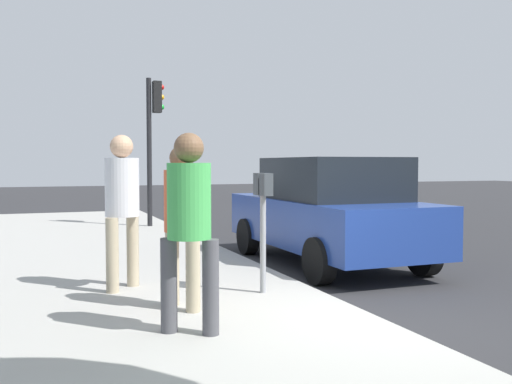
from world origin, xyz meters
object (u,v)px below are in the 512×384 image
at_px(parking_meter, 263,207).
at_px(pedestrian_bystander, 189,215).
at_px(parking_officer, 122,197).
at_px(pedestrian_at_meter, 182,214).
at_px(parked_sedan_near, 328,211).
at_px(traffic_signal, 153,127).

xyz_separation_m(parking_meter, pedestrian_bystander, (-1.26, 1.21, 0.05)).
height_order(parking_meter, parking_officer, parking_officer).
relative_size(parking_meter, pedestrian_at_meter, 0.83).
bearing_deg(parked_sedan_near, pedestrian_at_meter, 129.33).
relative_size(parked_sedan_near, traffic_signal, 1.22).
bearing_deg(pedestrian_bystander, parked_sedan_near, -10.66).
xyz_separation_m(parking_officer, parked_sedan_near, (1.37, -3.54, -0.37)).
distance_m(pedestrian_at_meter, pedestrian_bystander, 0.90).
height_order(parking_officer, traffic_signal, traffic_signal).
height_order(parking_officer, parked_sedan_near, parking_officer).
relative_size(parking_meter, pedestrian_bystander, 0.79).
bearing_deg(pedestrian_at_meter, parking_officer, 89.46).
height_order(pedestrian_bystander, traffic_signal, traffic_signal).
height_order(pedestrian_at_meter, parking_officer, parking_officer).
bearing_deg(parking_officer, pedestrian_bystander, -37.32).
bearing_deg(parked_sedan_near, parking_meter, 136.74).
distance_m(parking_meter, parked_sedan_near, 2.97).
distance_m(pedestrian_at_meter, parked_sedan_near, 4.00).
bearing_deg(traffic_signal, pedestrian_at_meter, 171.06).
xyz_separation_m(parking_meter, parking_officer, (0.79, 1.51, 0.10)).
bearing_deg(pedestrian_at_meter, traffic_signal, 59.38).
bearing_deg(parked_sedan_near, pedestrian_bystander, 136.52).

